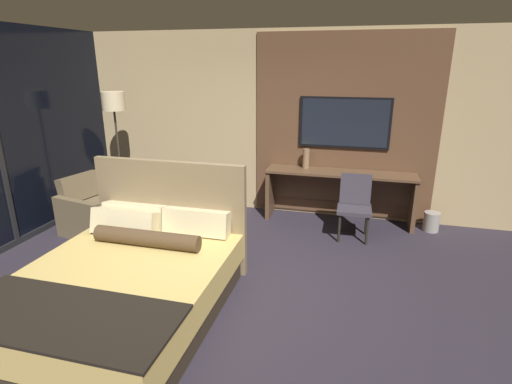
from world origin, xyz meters
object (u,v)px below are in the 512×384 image
at_px(armchair_by_window, 98,212).
at_px(bed, 126,283).
at_px(vase_tall, 306,158).
at_px(waste_bin, 431,222).
at_px(desk, 340,187).
at_px(desk_chair, 355,201).
at_px(tv, 344,123).
at_px(floor_lamp, 114,112).

bearing_deg(armchair_by_window, bed, -126.25).
relative_size(armchair_by_window, vase_tall, 3.34).
bearing_deg(waste_bin, armchair_by_window, -165.56).
distance_m(desk, desk_chair, 0.57).
height_order(desk, vase_tall, vase_tall).
xyz_separation_m(bed, tv, (1.82, 3.10, 1.16)).
xyz_separation_m(desk, tv, (0.00, 0.18, 0.93)).
bearing_deg(desk_chair, desk, 113.13).
xyz_separation_m(desk, vase_tall, (-0.53, 0.06, 0.39)).
bearing_deg(desk, vase_tall, 173.59).
relative_size(tv, floor_lamp, 0.69).
distance_m(desk, waste_bin, 1.39).
bearing_deg(desk, floor_lamp, -172.63).
height_order(tv, desk_chair, tv).
relative_size(desk, floor_lamp, 1.14).
relative_size(desk_chair, floor_lamp, 0.46).
distance_m(tv, waste_bin, 1.90).
relative_size(desk_chair, armchair_by_window, 0.88).
bearing_deg(waste_bin, desk, 177.56).
height_order(floor_lamp, waste_bin, floor_lamp).
xyz_separation_m(bed, desk_chair, (2.06, 2.40, 0.20)).
distance_m(tv, desk_chair, 1.21).
relative_size(desk, vase_tall, 7.36).
distance_m(bed, vase_tall, 3.31).
distance_m(tv, floor_lamp, 3.48).
distance_m(bed, armchair_by_window, 2.24).
bearing_deg(tv, floor_lamp, -169.74).
bearing_deg(bed, desk, 58.08).
relative_size(bed, floor_lamp, 1.18).
distance_m(bed, desk, 3.45).
bearing_deg(armchair_by_window, vase_tall, -52.97).
xyz_separation_m(tv, desk_chair, (0.24, -0.70, -0.96)).
height_order(armchair_by_window, floor_lamp, floor_lamp).
distance_m(floor_lamp, waste_bin, 4.98).
height_order(desk, desk_chair, desk_chair).
bearing_deg(floor_lamp, waste_bin, 4.64).
bearing_deg(desk, armchair_by_window, -159.32).
bearing_deg(desk_chair, bed, -131.96).
height_order(tv, waste_bin, tv).
bearing_deg(vase_tall, waste_bin, -3.58).
bearing_deg(desk_chair, vase_tall, 141.51).
height_order(bed, tv, tv).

